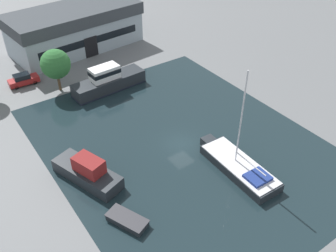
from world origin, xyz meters
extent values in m
plane|color=slate|center=(0.00, 0.00, 0.00)|extent=(440.00, 440.00, 0.00)
cube|color=#19282D|center=(0.00, 0.00, 0.00)|extent=(29.46, 37.70, 0.01)
cube|color=#99A8B2|center=(1.25, 32.65, 2.49)|extent=(22.52, 11.78, 4.97)
cube|color=#383D42|center=(1.25, 32.65, 5.99)|extent=(23.19, 12.14, 2.03)
cube|color=black|center=(1.71, 27.76, 1.74)|extent=(2.39, 0.29, 3.48)
cube|color=black|center=(1.71, 27.77, 2.74)|extent=(18.36, 1.78, 1.24)
cylinder|color=brown|center=(-7.01, 20.35, 1.30)|extent=(0.39, 0.39, 2.61)
sphere|color=#2D6B33|center=(-7.01, 20.35, 4.19)|extent=(4.23, 4.23, 4.23)
cube|color=maroon|center=(-10.83, 24.91, 0.68)|extent=(4.42, 1.86, 0.80)
cube|color=black|center=(-11.01, 24.91, 1.42)|extent=(2.32, 1.59, 0.68)
cube|color=black|center=(-9.86, 24.88, 1.38)|extent=(0.08, 1.39, 0.54)
cylinder|color=black|center=(-9.45, 25.63, 0.30)|extent=(0.61, 0.22, 0.60)
cylinder|color=black|center=(-9.50, 24.10, 0.30)|extent=(0.61, 0.22, 0.60)
cylinder|color=black|center=(-12.16, 25.71, 0.30)|extent=(0.61, 0.22, 0.60)
cylinder|color=black|center=(-12.21, 24.18, 0.30)|extent=(0.61, 0.22, 0.60)
cube|color=#23282D|center=(2.37, -7.34, 0.50)|extent=(3.65, 9.77, 0.99)
cube|color=#23282D|center=(2.52, -1.90, 0.50)|extent=(1.56, 1.24, 0.99)
cube|color=silver|center=(2.37, -7.34, 1.04)|extent=(3.51, 9.38, 0.08)
cylinder|color=silver|center=(2.39, -6.61, 6.56)|extent=(0.16, 0.16, 10.97)
cylinder|color=silver|center=(2.33, -8.79, 2.18)|extent=(0.24, 4.36, 0.12)
cube|color=navy|center=(2.30, -10.00, 1.23)|extent=(2.43, 2.20, 0.30)
cube|color=#23282D|center=(-0.99, 16.42, 0.96)|extent=(11.05, 3.64, 1.90)
cube|color=black|center=(-0.99, 16.42, 0.15)|extent=(11.16, 3.71, 0.18)
cube|color=white|center=(-1.53, 16.39, 2.84)|extent=(4.26, 2.41, 1.88)
cube|color=black|center=(-1.53, 16.39, 3.03)|extent=(4.34, 2.47, 0.60)
cube|color=#23282D|center=(-11.18, -6.45, 0.31)|extent=(3.08, 4.24, 0.60)
cube|color=#333338|center=(-11.18, -6.45, 0.65)|extent=(3.23, 4.42, 0.08)
cube|color=#23282D|center=(-11.70, 1.03, 0.73)|extent=(5.18, 8.55, 1.45)
cube|color=maroon|center=(-11.55, 0.57, 2.23)|extent=(2.84, 3.68, 1.56)
camera|label=1|loc=(-21.24, -27.51, 28.29)|focal=40.00mm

